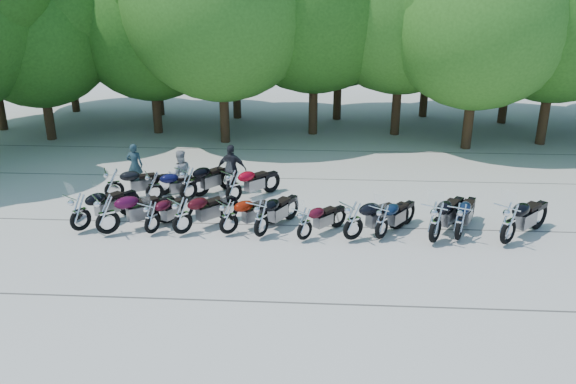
# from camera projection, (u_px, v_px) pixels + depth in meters

# --- Properties ---
(ground) EXTENTS (90.00, 90.00, 0.00)m
(ground) POSITION_uv_depth(u_px,v_px,m) (285.00, 247.00, 15.90)
(ground) COLOR gray
(ground) RESTS_ON ground
(tree_1) EXTENTS (6.97, 6.97, 8.55)m
(tree_1) POSITION_uv_depth(u_px,v_px,m) (36.00, 31.00, 25.38)
(tree_1) COLOR #3A2614
(tree_1) RESTS_ON ground
(tree_2) EXTENTS (7.31, 7.31, 8.97)m
(tree_2) POSITION_uv_depth(u_px,v_px,m) (150.00, 23.00, 26.52)
(tree_2) COLOR #3A2614
(tree_2) RESTS_ON ground
(tree_3) EXTENTS (8.70, 8.70, 10.67)m
(tree_3) POSITION_uv_depth(u_px,v_px,m) (220.00, 1.00, 24.46)
(tree_3) COLOR #3A2614
(tree_3) RESTS_ON ground
(tree_6) EXTENTS (8.00, 8.00, 9.82)m
(tree_6) POSITION_uv_depth(u_px,v_px,m) (480.00, 15.00, 23.60)
(tree_6) COLOR #3A2614
(tree_6) RESTS_ON ground
(tree_7) EXTENTS (8.79, 8.79, 10.79)m
(tree_7) POSITION_uv_depth(u_px,v_px,m) (562.00, 0.00, 24.10)
(tree_7) COLOR #3A2614
(tree_7) RESTS_ON ground
(tree_9) EXTENTS (7.59, 7.59, 9.32)m
(tree_9) POSITION_uv_depth(u_px,v_px,m) (64.00, 14.00, 31.26)
(tree_9) COLOR #3A2614
(tree_9) RESTS_ON ground
(tree_10) EXTENTS (7.78, 7.78, 9.55)m
(tree_10) POSITION_uv_depth(u_px,v_px,m) (153.00, 12.00, 30.33)
(tree_10) COLOR #3A2614
(tree_10) RESTS_ON ground
(tree_11) EXTENTS (7.56, 7.56, 9.28)m
(tree_11) POSITION_uv_depth(u_px,v_px,m) (234.00, 16.00, 29.62)
(tree_11) COLOR #3A2614
(tree_11) RESTS_ON ground
(tree_12) EXTENTS (7.88, 7.88, 9.67)m
(tree_12) POSITION_uv_depth(u_px,v_px,m) (340.00, 11.00, 29.26)
(tree_12) COLOR #3A2614
(tree_12) RESTS_ON ground
(tree_13) EXTENTS (8.31, 8.31, 10.20)m
(tree_13) POSITION_uv_depth(u_px,v_px,m) (432.00, 5.00, 29.81)
(tree_13) COLOR #3A2614
(tree_13) RESTS_ON ground
(tree_14) EXTENTS (8.02, 8.02, 9.84)m
(tree_14) POSITION_uv_depth(u_px,v_px,m) (516.00, 10.00, 28.36)
(tree_14) COLOR #3A2614
(tree_14) RESTS_ON ground
(motorcycle_0) EXTENTS (1.97, 2.41, 1.37)m
(motorcycle_0) POSITION_uv_depth(u_px,v_px,m) (79.00, 211.00, 16.58)
(motorcycle_0) COLOR black
(motorcycle_0) RESTS_ON ground
(motorcycle_1) EXTENTS (2.48, 2.13, 1.43)m
(motorcycle_1) POSITION_uv_depth(u_px,v_px,m) (107.00, 214.00, 16.33)
(motorcycle_1) COLOR #3C0824
(motorcycle_1) RESTS_ON ground
(motorcycle_2) EXTENTS (1.53, 2.13, 1.17)m
(motorcycle_2) POSITION_uv_depth(u_px,v_px,m) (152.00, 216.00, 16.45)
(motorcycle_2) COLOR #380714
(motorcycle_2) RESTS_ON ground
(motorcycle_3) EXTENTS (2.13, 2.20, 1.33)m
(motorcycle_3) POSITION_uv_depth(u_px,v_px,m) (182.00, 215.00, 16.37)
(motorcycle_3) COLOR #35070D
(motorcycle_3) RESTS_ON ground
(motorcycle_4) EXTENTS (2.12, 1.92, 1.24)m
(motorcycle_4) POSITION_uv_depth(u_px,v_px,m) (229.00, 216.00, 16.39)
(motorcycle_4) COLOR maroon
(motorcycle_4) RESTS_ON ground
(motorcycle_5) EXTENTS (1.71, 2.38, 1.31)m
(motorcycle_5) POSITION_uv_depth(u_px,v_px,m) (261.00, 217.00, 16.20)
(motorcycle_5) COLOR black
(motorcycle_5) RESTS_ON ground
(motorcycle_6) EXTENTS (1.82, 1.92, 1.15)m
(motorcycle_6) POSITION_uv_depth(u_px,v_px,m) (305.00, 223.00, 16.03)
(motorcycle_6) COLOR #400815
(motorcycle_6) RESTS_ON ground
(motorcycle_7) EXTENTS (2.38, 2.00, 1.36)m
(motorcycle_7) POSITION_uv_depth(u_px,v_px,m) (353.00, 220.00, 15.97)
(motorcycle_7) COLOR black
(motorcycle_7) RESTS_ON ground
(motorcycle_8) EXTENTS (1.82, 2.15, 1.23)m
(motorcycle_8) POSITION_uv_depth(u_px,v_px,m) (382.00, 221.00, 16.09)
(motorcycle_8) COLOR #0B1A31
(motorcycle_8) RESTS_ON ground
(motorcycle_9) EXTENTS (1.97, 2.56, 1.43)m
(motorcycle_9) POSITION_uv_depth(u_px,v_px,m) (436.00, 221.00, 15.80)
(motorcycle_9) COLOR black
(motorcycle_9) RESTS_ON ground
(motorcycle_10) EXTENTS (1.58, 2.39, 1.30)m
(motorcycle_10) POSITION_uv_depth(u_px,v_px,m) (460.00, 221.00, 15.99)
(motorcycle_10) COLOR black
(motorcycle_10) RESTS_ON ground
(motorcycle_11) EXTENTS (2.37, 2.38, 1.45)m
(motorcycle_11) POSITION_uv_depth(u_px,v_px,m) (509.00, 222.00, 15.68)
(motorcycle_11) COLOR black
(motorcycle_11) RESTS_ON ground
(motorcycle_12) EXTENTS (2.38, 1.60, 1.30)m
(motorcycle_12) POSITION_uv_depth(u_px,v_px,m) (114.00, 183.00, 19.05)
(motorcycle_12) COLOR black
(motorcycle_12) RESTS_ON ground
(motorcycle_13) EXTENTS (2.23, 1.53, 1.22)m
(motorcycle_13) POSITION_uv_depth(u_px,v_px,m) (154.00, 185.00, 18.95)
(motorcycle_13) COLOR black
(motorcycle_13) RESTS_ON ground
(motorcycle_14) EXTENTS (2.13, 2.38, 1.39)m
(motorcycle_14) POSITION_uv_depth(u_px,v_px,m) (188.00, 183.00, 18.97)
(motorcycle_14) COLOR black
(motorcycle_14) RESTS_ON ground
(motorcycle_15) EXTENTS (2.12, 2.16, 1.31)m
(motorcycle_15) POSITION_uv_depth(u_px,v_px,m) (234.00, 186.00, 18.81)
(motorcycle_15) COLOR #9C0518
(motorcycle_15) RESTS_ON ground
(rider_0) EXTENTS (0.59, 0.40, 1.60)m
(rider_0) POSITION_uv_depth(u_px,v_px,m) (135.00, 165.00, 20.51)
(rider_0) COLOR #1C313A
(rider_0) RESTS_ON ground
(rider_1) EXTENTS (0.99, 0.89, 1.68)m
(rider_1) POSITION_uv_depth(u_px,v_px,m) (180.00, 174.00, 19.40)
(rider_1) COLOR gray
(rider_1) RESTS_ON ground
(rider_2) EXTENTS (1.07, 0.47, 1.79)m
(rider_2) POSITION_uv_depth(u_px,v_px,m) (232.00, 170.00, 19.67)
(rider_2) COLOR black
(rider_2) RESTS_ON ground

